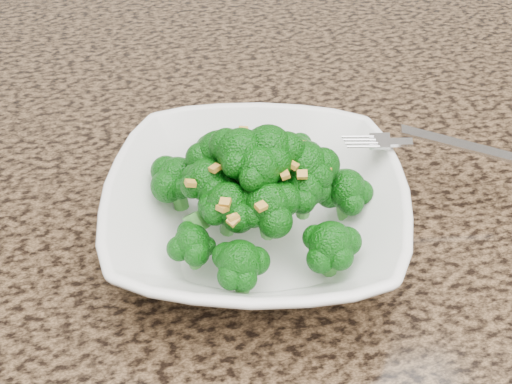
{
  "coord_description": "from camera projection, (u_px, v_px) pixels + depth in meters",
  "views": [
    {
      "loc": [
        -0.16,
        -0.11,
        1.27
      ],
      "look_at": [
        -0.08,
        0.25,
        0.95
      ],
      "focal_mm": 45.0,
      "sensor_mm": 36.0,
      "label": 1
    }
  ],
  "objects": [
    {
      "name": "granite_counter",
      "position": [
        332.0,
        201.0,
        0.58
      ],
      "size": [
        1.64,
        1.04,
        0.03
      ],
      "primitive_type": "cube",
      "color": "brown",
      "rests_on": "cabinet"
    },
    {
      "name": "bowl",
      "position": [
        256.0,
        212.0,
        0.51
      ],
      "size": [
        0.28,
        0.28,
        0.06
      ],
      "primitive_type": "imported",
      "rotation": [
        0.0,
        0.0,
        -0.23
      ],
      "color": "white",
      "rests_on": "granite_counter"
    },
    {
      "name": "broccoli_pile",
      "position": [
        256.0,
        151.0,
        0.47
      ],
      "size": [
        0.21,
        0.21,
        0.06
      ],
      "primitive_type": null,
      "color": "#095309",
      "rests_on": "bowl"
    },
    {
      "name": "garlic_topping",
      "position": [
        256.0,
        110.0,
        0.45
      ],
      "size": [
        0.12,
        0.12,
        0.01
      ],
      "primitive_type": null,
      "color": "gold",
      "rests_on": "broccoli_pile"
    },
    {
      "name": "fork",
      "position": [
        404.0,
        142.0,
        0.52
      ],
      "size": [
        0.16,
        0.08,
        0.01
      ],
      "primitive_type": null,
      "rotation": [
        0.0,
        0.0,
        -0.34
      ],
      "color": "silver",
      "rests_on": "bowl"
    }
  ]
}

